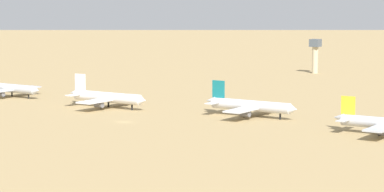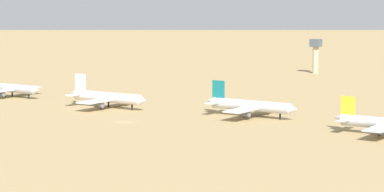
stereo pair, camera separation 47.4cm
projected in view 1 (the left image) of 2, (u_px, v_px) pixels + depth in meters
name	position (u px, v px, depth m)	size (l,w,h in m)	color
ground	(123.00, 122.00, 273.56)	(4000.00, 4000.00, 0.00)	tan
ridge_far_west	(279.00, 1.00, 1514.00)	(311.79, 290.48, 63.16)	slate
parked_jet_teal_2	(10.00, 88.00, 340.77)	(33.67, 28.25, 11.14)	silver
parked_jet_white_3	(107.00, 97.00, 307.78)	(36.13, 30.22, 11.97)	white
parked_jet_teal_4	(250.00, 106.00, 284.79)	(35.73, 29.87, 11.84)	silver
control_tower	(315.00, 53.00, 442.81)	(5.20, 5.20, 18.33)	#C6B793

